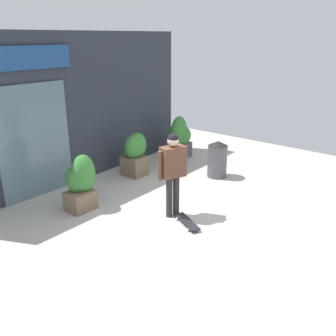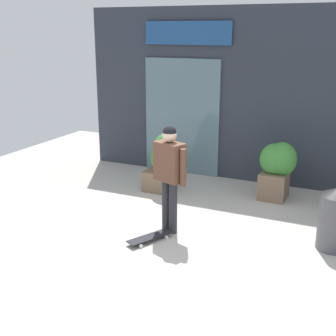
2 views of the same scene
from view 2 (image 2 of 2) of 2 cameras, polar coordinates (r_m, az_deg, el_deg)
ground_plane at (r=7.13m, az=0.60°, el=-9.07°), size 12.00×12.00×0.00m
building_facade at (r=9.79m, az=8.88°, el=8.78°), size 7.02×0.31×3.57m
skateboarder at (r=7.09m, az=0.19°, el=0.06°), size 0.62×0.41×1.73m
skateboard at (r=7.12m, az=-2.27°, el=-8.56°), size 0.51×0.76×0.08m
planter_box_left at (r=9.10m, az=-0.68°, el=0.83°), size 0.67×0.62×1.18m
planter_box_mid at (r=8.89m, az=13.34°, el=0.02°), size 0.69×0.57×1.12m
trash_bin at (r=7.15m, az=20.07°, el=-5.87°), size 0.51×0.51×0.95m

